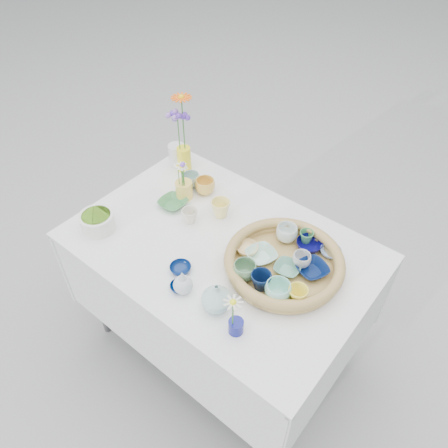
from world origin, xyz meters
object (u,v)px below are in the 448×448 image
Objects in this scene: bud_vase_seafoam at (217,297)px; wicker_tray at (284,263)px; tall_vase_yellow at (184,159)px; display_table at (222,342)px.

wicker_tray is at bearing 73.63° from bud_vase_seafoam.
tall_vase_yellow is at bearing 140.74° from bud_vase_seafoam.
wicker_tray is at bearing 10.12° from display_table.
wicker_tray is 3.65× the size of tall_vase_yellow.
display_table is 0.88m from bud_vase_seafoam.
wicker_tray is 0.32m from bud_vase_seafoam.
display_table is 9.70× the size of tall_vase_yellow.
display_table is 1.00m from tall_vase_yellow.
bud_vase_seafoam reaches higher than wicker_tray.
bud_vase_seafoam is at bearing -39.26° from tall_vase_yellow.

